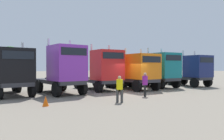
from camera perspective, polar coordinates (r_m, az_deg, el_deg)
name	(u,v)px	position (r m, az deg, el deg)	size (l,w,h in m)	color
ground	(134,93)	(19.61, 5.53, -5.73)	(200.00, 200.00, 0.00)	gray
semi_truck_black	(12,72)	(18.62, -23.77, -0.41)	(3.25, 6.40, 4.16)	#333338
semi_truck_purple	(64,69)	(18.64, -12.02, 0.19)	(3.29, 6.28, 4.49)	#333338
semi_truck_red	(104,70)	(21.03, -2.11, -0.07)	(2.72, 5.98, 4.32)	#333338
semi_truck_orange	(138,71)	(21.84, 6.58, -0.31)	(2.75, 6.25, 4.01)	#333338
semi_truck_teal	(161,70)	(24.64, 12.14, 0.12)	(2.68, 5.86, 4.25)	#333338
semi_truck_navy	(193,70)	(27.48, 19.73, -0.10)	(2.57, 5.84, 4.09)	#333338
visitor_in_hivis	(120,87)	(14.28, 1.91, -4.30)	(0.56, 0.56, 1.66)	#3C3C3C
visitor_with_camera	(145,83)	(17.28, 8.27, -3.15)	(0.56, 0.56, 1.79)	black
traffic_cone_mid	(46,101)	(13.52, -16.30, -7.49)	(0.36, 0.36, 0.58)	#F2590C
oak_far_left	(10,59)	(36.62, -24.15, 2.62)	(3.57, 3.57, 5.23)	#4C3823
oak_far_centre	(76,55)	(36.63, -9.06, 3.82)	(3.07, 3.07, 5.72)	#4C3823
oak_far_right	(105,60)	(43.25, -1.66, 2.62)	(3.47, 3.47, 5.34)	#4C3823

